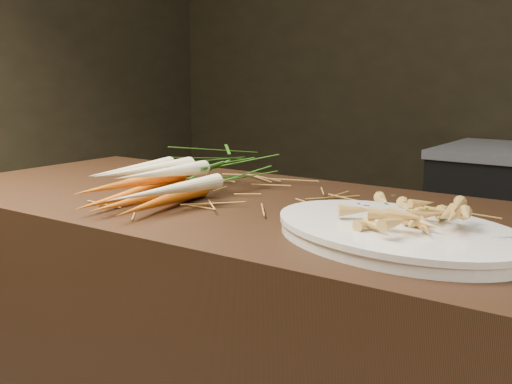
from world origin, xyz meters
TOP-DOWN VIEW (x-y plane):
  - straw_bedding at (0.00, 0.30)m, footprint 1.40×0.60m
  - root_veg_bunch at (-0.55, 0.29)m, footprint 0.24×0.58m
  - serving_platter at (0.01, 0.18)m, footprint 0.54×0.43m
  - roasted_veg_heap at (0.01, 0.18)m, footprint 0.27×0.22m
  - serving_fork at (0.16, 0.11)m, footprint 0.14×0.13m

SIDE VIEW (x-z plane):
  - straw_bedding at x=0.00m, z-range 0.90..0.92m
  - serving_platter at x=0.01m, z-range 0.90..0.92m
  - serving_fork at x=0.16m, z-range 0.92..0.93m
  - roasted_veg_heap at x=0.01m, z-range 0.92..0.98m
  - root_veg_bunch at x=-0.55m, z-range 0.90..1.00m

